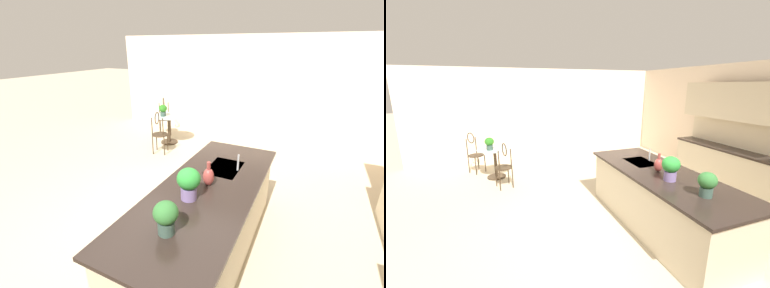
{
  "view_description": "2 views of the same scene",
  "coord_description": "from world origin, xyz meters",
  "views": [
    {
      "loc": [
        2.62,
        1.78,
        2.42
      ],
      "look_at": [
        -0.92,
        0.04,
        0.88
      ],
      "focal_mm": 23.65,
      "sensor_mm": 36.0,
      "label": 1
    },
    {
      "loc": [
        3.1,
        -1.51,
        2.22
      ],
      "look_at": [
        -1.59,
        0.17,
        0.98
      ],
      "focal_mm": 22.25,
      "sensor_mm": 36.0,
      "label": 2
    }
  ],
  "objects": [
    {
      "name": "potted_plant_counter_far",
      "position": [
        1.15,
        0.82,
        1.09
      ],
      "size": [
        0.22,
        0.22,
        0.31
      ],
      "color": "#385147",
      "rests_on": "kitchen_island"
    },
    {
      "name": "vase_on_counter",
      "position": [
        0.25,
        0.83,
        1.03
      ],
      "size": [
        0.13,
        0.13,
        0.29
      ],
      "color": "#993D38",
      "rests_on": "kitchen_island"
    },
    {
      "name": "potted_plant_counter_near",
      "position": [
        0.6,
        0.75,
        1.12
      ],
      "size": [
        0.25,
        0.25,
        0.35
      ],
      "color": "#7A669E",
      "rests_on": "kitchen_island"
    },
    {
      "name": "potted_plant_on_table",
      "position": [
        -2.68,
        -1.64,
        0.91
      ],
      "size": [
        0.21,
        0.21,
        0.29
      ],
      "color": "#385147",
      "rests_on": "bistro_table"
    },
    {
      "name": "chair_near_window",
      "position": [
        -2.05,
        -1.37,
        0.57
      ],
      "size": [
        0.52,
        0.47,
        1.04
      ],
      "color": "#3D2D1E",
      "rests_on": "ground"
    },
    {
      "name": "kitchen_island",
      "position": [
        0.3,
        0.85,
        0.46
      ],
      "size": [
        2.8,
        1.06,
        0.92
      ],
      "color": "beige",
      "rests_on": "ground"
    },
    {
      "name": "wall_left_window",
      "position": [
        -4.26,
        0.0,
        1.35
      ],
      "size": [
        0.12,
        7.8,
        2.7
      ],
      "primitive_type": "cube",
      "color": "beige",
      "rests_on": "ground"
    },
    {
      "name": "ground_plane",
      "position": [
        0.0,
        0.0,
        0.0
      ],
      "size": [
        40.0,
        40.0,
        0.0
      ],
      "primitive_type": "plane",
      "color": "beige"
    },
    {
      "name": "bistro_table",
      "position": [
        -2.78,
        -1.54,
        0.45
      ],
      "size": [
        0.8,
        0.8,
        0.74
      ],
      "color": "#3D2D1E",
      "rests_on": "ground"
    },
    {
      "name": "sink_faucet",
      "position": [
        -0.25,
        1.03,
        1.03
      ],
      "size": [
        0.02,
        0.02,
        0.22
      ],
      "primitive_type": "cylinder",
      "color": "#B2B5BA",
      "rests_on": "kitchen_island"
    },
    {
      "name": "chair_by_island",
      "position": [
        -3.36,
        -2.04,
        0.57
      ],
      "size": [
        0.53,
        0.53,
        1.04
      ],
      "color": "#3D2D1E",
      "rests_on": "ground"
    }
  ]
}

